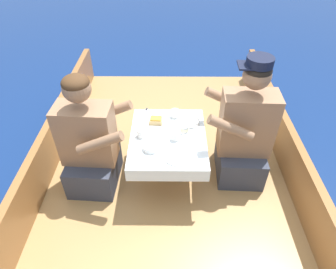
{
  "coord_description": "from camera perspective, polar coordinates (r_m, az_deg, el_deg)",
  "views": [
    {
      "loc": [
        0.01,
        -1.66,
        2.21
      ],
      "look_at": [
        0.0,
        0.07,
        0.77
      ],
      "focal_mm": 32.0,
      "sensor_mm": 36.0,
      "label": 1
    }
  ],
  "objects": [
    {
      "name": "utensil_spoon_port",
      "position": [
        2.35,
        0.12,
        1.49
      ],
      "size": [
        0.17,
        0.06,
        0.01
      ],
      "rotation": [
        0.0,
        0.0,
        2.88
      ],
      "color": "silver",
      "rests_on": "cockpit_table"
    },
    {
      "name": "gunwale_starboard",
      "position": [
        2.57,
        23.01,
        -5.62
      ],
      "size": [
        0.06,
        3.57,
        0.37
      ],
      "primitive_type": "cube",
      "color": "#936033",
      "rests_on": "boat_deck"
    },
    {
      "name": "bowl_port_near",
      "position": [
        2.38,
        4.37,
        2.54
      ],
      "size": [
        0.13,
        0.13,
        0.04
      ],
      "color": "white",
      "rests_on": "cockpit_table"
    },
    {
      "name": "tin_can",
      "position": [
        2.3,
        3.15,
        1.12
      ],
      "size": [
        0.07,
        0.07,
        0.05
      ],
      "color": "silver",
      "rests_on": "cockpit_table"
    },
    {
      "name": "utensil_knife_starboard",
      "position": [
        2.09,
        -4.36,
        -4.5
      ],
      "size": [
        0.15,
        0.1,
        0.0
      ],
      "rotation": [
        0.0,
        0.0,
        2.61
      ],
      "color": "silver",
      "rests_on": "cockpit_table"
    },
    {
      "name": "utensil_fork_port",
      "position": [
        2.51,
        -4.49,
        4.13
      ],
      "size": [
        0.06,
        0.17,
        0.0
      ],
      "rotation": [
        0.0,
        0.0,
        1.31
      ],
      "color": "silver",
      "rests_on": "cockpit_table"
    },
    {
      "name": "plate_sandwich",
      "position": [
        2.39,
        -2.27,
        2.19
      ],
      "size": [
        0.21,
        0.21,
        0.01
      ],
      "color": "white",
      "rests_on": "cockpit_table"
    },
    {
      "name": "bowl_starboard_near",
      "position": [
        2.14,
        -3.26,
        -2.38
      ],
      "size": [
        0.12,
        0.12,
        0.04
      ],
      "color": "white",
      "rests_on": "cockpit_table"
    },
    {
      "name": "gunwale_port",
      "position": [
        2.58,
        -22.92,
        -5.35
      ],
      "size": [
        0.06,
        3.57,
        0.37
      ],
      "primitive_type": "cube",
      "color": "#936033",
      "rests_on": "boat_deck"
    },
    {
      "name": "person_starboard",
      "position": [
        2.38,
        14.3,
        0.17
      ],
      "size": [
        0.53,
        0.46,
        1.05
      ],
      "rotation": [
        0.0,
        0.0,
        3.1
      ],
      "color": "#333847",
      "rests_on": "boat_deck"
    },
    {
      "name": "sandwich",
      "position": [
        2.37,
        -2.29,
        2.72
      ],
      "size": [
        0.11,
        0.08,
        0.05
      ],
      "rotation": [
        0.0,
        0.0,
        -0.08
      ],
      "color": "tan",
      "rests_on": "plate_sandwich"
    },
    {
      "name": "plate_bread",
      "position": [
        2.1,
        1.92,
        -4.14
      ],
      "size": [
        0.2,
        0.2,
        0.01
      ],
      "color": "white",
      "rests_on": "cockpit_table"
    },
    {
      "name": "coffee_cup_starboard",
      "position": [
        2.45,
        1.4,
        4.08
      ],
      "size": [
        0.1,
        0.07,
        0.06
      ],
      "color": "white",
      "rests_on": "cockpit_table"
    },
    {
      "name": "person_port",
      "position": [
        2.32,
        -14.64,
        -2.01
      ],
      "size": [
        0.54,
        0.46,
        0.97
      ],
      "rotation": [
        0.0,
        0.0,
        -0.06
      ],
      "color": "#333847",
      "rests_on": "boat_deck"
    },
    {
      "name": "ground_plane",
      "position": [
        2.76,
        -0.01,
        -13.47
      ],
      "size": [
        60.0,
        60.0,
        0.0
      ],
      "primitive_type": "plane",
      "color": "navy"
    },
    {
      "name": "coffee_cup_center",
      "position": [
        2.26,
        -5.1,
        0.32
      ],
      "size": [
        0.1,
        0.07,
        0.06
      ],
      "color": "white",
      "rests_on": "cockpit_table"
    },
    {
      "name": "cockpit_table",
      "position": [
        2.3,
        0.0,
        -1.38
      ],
      "size": [
        0.57,
        0.71,
        0.42
      ],
      "color": "#B2B2B7",
      "rests_on": "boat_deck"
    },
    {
      "name": "boat_deck",
      "position": [
        2.63,
        -0.01,
        -11.32
      ],
      "size": [
        2.06,
        3.57,
        0.33
      ],
      "primitive_type": "cube",
      "color": "#A87F4C",
      "rests_on": "ground_plane"
    },
    {
      "name": "coffee_cup_port",
      "position": [
        2.22,
        1.54,
        -0.14
      ],
      "size": [
        0.09,
        0.07,
        0.07
      ],
      "color": "white",
      "rests_on": "cockpit_table"
    }
  ]
}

